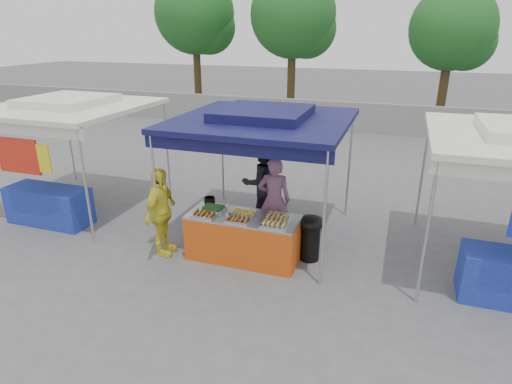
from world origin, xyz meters
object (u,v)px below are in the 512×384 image
(vendor_woman, at_px, (274,200))
(helper_man, at_px, (262,183))
(vendor_table, at_px, (243,237))
(customer_person, at_px, (161,212))
(cooking_pot, at_px, (210,200))
(wok_burner, at_px, (310,234))

(vendor_woman, distance_m, helper_man, 0.92)
(vendor_table, relative_size, vendor_woman, 1.16)
(vendor_table, distance_m, customer_person, 1.57)
(vendor_table, xyz_separation_m, helper_man, (-0.19, 1.63, 0.48))
(vendor_table, relative_size, customer_person, 1.20)
(cooking_pot, xyz_separation_m, vendor_woman, (1.13, 0.51, -0.05))
(wok_burner, bearing_deg, vendor_woman, 128.11)
(vendor_table, bearing_deg, wok_burner, 17.62)
(customer_person, bearing_deg, helper_man, -35.69)
(vendor_woman, bearing_deg, helper_man, -68.56)
(cooking_pot, relative_size, customer_person, 0.12)
(vendor_woman, relative_size, helper_man, 0.95)
(helper_man, bearing_deg, vendor_woman, 85.69)
(wok_burner, relative_size, customer_person, 0.51)
(wok_burner, height_order, helper_man, helper_man)
(cooking_pot, bearing_deg, helper_man, 63.98)
(cooking_pot, xyz_separation_m, customer_person, (-0.67, -0.66, -0.08))
(cooking_pot, height_order, vendor_woman, vendor_woman)
(customer_person, bearing_deg, cooking_pot, -47.52)
(wok_burner, distance_m, vendor_woman, 1.03)
(vendor_table, distance_m, wok_burner, 1.21)
(cooking_pot, xyz_separation_m, wok_burner, (1.96, 0.02, -0.40))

